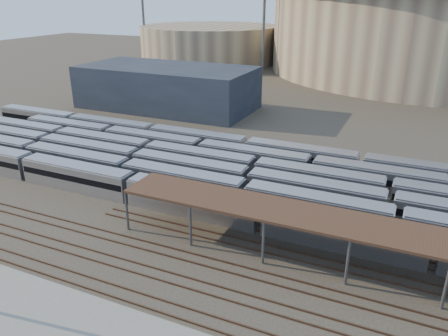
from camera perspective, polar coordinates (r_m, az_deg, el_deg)
ground at (r=49.57m, az=-5.64°, el=-10.58°), size 420.00×420.00×0.00m
apron at (r=42.92m, az=-22.40°, el=-18.13°), size 50.00×9.00×0.20m
subway_trains at (r=62.64m, az=4.88°, el=-1.41°), size 124.18×23.90×3.60m
inspection_shed at (r=45.34m, az=22.12°, el=-8.27°), size 60.30×6.00×5.30m
empty_tracks at (r=46.03m, az=-8.81°, el=-13.47°), size 170.00×9.62×0.18m
stadium at (r=176.17m, az=26.68°, el=16.52°), size 124.00×124.00×32.50m
secondary_arena at (r=185.84m, az=-1.82°, el=15.95°), size 56.00×56.00×14.00m
service_building at (r=109.16m, az=-7.45°, el=10.42°), size 42.00×20.00×10.00m
floodlight_0 at (r=154.80m, az=5.26°, el=19.73°), size 4.00×1.00×38.40m
floodlight_1 at (r=188.87m, az=-10.57°, el=19.87°), size 4.00×1.00×38.40m
floodlight_3 at (r=198.46m, az=16.22°, el=19.49°), size 4.00×1.00×38.40m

